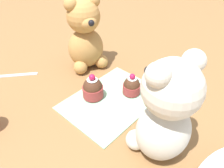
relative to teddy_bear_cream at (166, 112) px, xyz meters
name	(u,v)px	position (x,y,z in m)	size (l,w,h in m)	color
ground_plane	(112,100)	(-0.05, -0.18, -0.11)	(4.00, 4.00, 0.00)	olive
knitted_placemat	(112,100)	(-0.05, -0.18, -0.11)	(0.25, 0.19, 0.01)	#8EBC99
teddy_bear_cream	(166,112)	(0.00, 0.00, 0.00)	(0.14, 0.13, 0.23)	beige
teddy_bear_tan	(85,36)	(-0.12, -0.35, -0.01)	(0.14, 0.13, 0.22)	#B78447
cupcake_near_cream_bear	(132,86)	(-0.10, -0.16, -0.09)	(0.05, 0.05, 0.06)	#993333
cupcake_near_tan_bear	(93,88)	(-0.02, -0.22, -0.08)	(0.06, 0.06, 0.07)	#993333
teaspoon	(18,75)	(0.06, -0.47, -0.11)	(0.12, 0.01, 0.01)	silver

